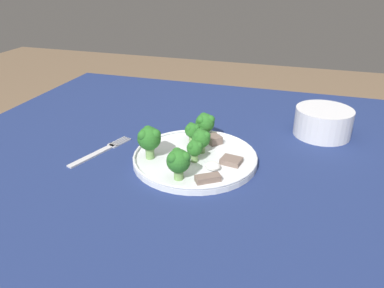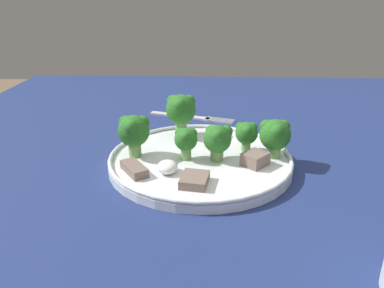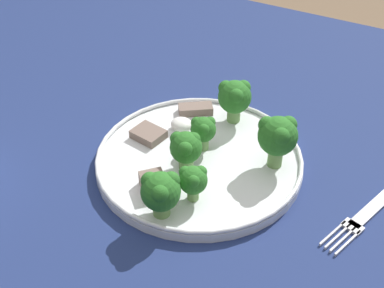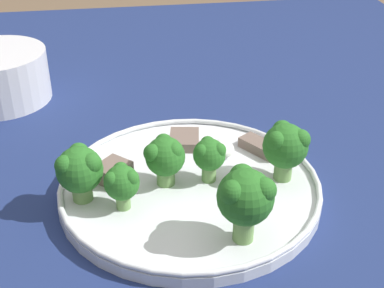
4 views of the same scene
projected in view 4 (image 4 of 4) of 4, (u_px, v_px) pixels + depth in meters
name	position (u px, v px, depth m)	size (l,w,h in m)	color
table	(166.00, 242.00, 0.64)	(1.31, 1.09, 0.77)	navy
dinner_plate	(190.00, 187.00, 0.56)	(0.27, 0.27, 0.02)	white
broccoli_floret_near_rim_left	(163.00, 156.00, 0.54)	(0.04, 0.04, 0.05)	#709E56
broccoli_floret_center_left	(285.00, 146.00, 0.55)	(0.05, 0.05, 0.06)	#709E56
broccoli_floret_back_left	(209.00, 155.00, 0.55)	(0.03, 0.03, 0.05)	#709E56
broccoli_floret_front_left	(79.00, 169.00, 0.52)	(0.05, 0.05, 0.06)	#709E56
broccoli_floret_center_back	(245.00, 197.00, 0.46)	(0.05, 0.05, 0.07)	#709E56
broccoli_floret_mid_cluster	(122.00, 182.00, 0.51)	(0.04, 0.03, 0.05)	#709E56
meat_slice_front_slice	(113.00, 172.00, 0.56)	(0.04, 0.04, 0.02)	#756056
meat_slice_middle_slice	(260.00, 147.00, 0.61)	(0.05, 0.05, 0.01)	#756056
meat_slice_rear_slice	(184.00, 140.00, 0.62)	(0.05, 0.04, 0.01)	#756056
sauce_dollop	(222.00, 149.00, 0.60)	(0.03, 0.03, 0.02)	white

